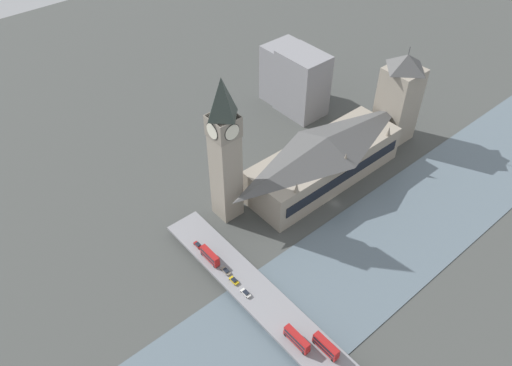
{
  "coord_description": "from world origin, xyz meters",
  "views": [
    {
      "loc": [
        -100.93,
        134.19,
        162.95
      ],
      "look_at": [
        20.76,
        30.52,
        16.47
      ],
      "focal_mm": 35.0,
      "sensor_mm": 36.0,
      "label": 1
    }
  ],
  "objects_px": {
    "double_decker_bus_mid": "(297,339)",
    "car_northbound_tail": "(246,293)",
    "road_bridge": "(282,319)",
    "double_decker_bus_rear": "(326,346)",
    "parliament_hall": "(325,159)",
    "car_northbound_mid": "(226,271)",
    "double_decker_bus_lead": "(210,256)",
    "car_southbound_mid": "(198,245)",
    "car_northbound_lead": "(234,280)",
    "victoria_tower": "(399,98)",
    "clock_tower": "(225,148)"
  },
  "relations": [
    {
      "from": "double_decker_bus_rear",
      "to": "car_southbound_mid",
      "type": "distance_m",
      "value": 66.99
    },
    {
      "from": "parliament_hall",
      "to": "clock_tower",
      "type": "xyz_separation_m",
      "value": [
        12.01,
        49.14,
        24.63
      ]
    },
    {
      "from": "double_decker_bus_lead",
      "to": "double_decker_bus_mid",
      "type": "bearing_deg",
      "value": -178.97
    },
    {
      "from": "road_bridge",
      "to": "car_northbound_lead",
      "type": "relative_size",
      "value": 30.81
    },
    {
      "from": "clock_tower",
      "to": "victoria_tower",
      "type": "bearing_deg",
      "value": -96.71
    },
    {
      "from": "car_northbound_mid",
      "to": "car_northbound_tail",
      "type": "bearing_deg",
      "value": 177.06
    },
    {
      "from": "double_decker_bus_mid",
      "to": "double_decker_bus_lead",
      "type": "bearing_deg",
      "value": 1.03
    },
    {
      "from": "double_decker_bus_mid",
      "to": "car_southbound_mid",
      "type": "xyz_separation_m",
      "value": [
        58.32,
        0.49,
        -2.06
      ]
    },
    {
      "from": "road_bridge",
      "to": "car_northbound_mid",
      "type": "xyz_separation_m",
      "value": [
        29.52,
        2.8,
        1.51
      ]
    },
    {
      "from": "double_decker_bus_mid",
      "to": "car_northbound_tail",
      "type": "distance_m",
      "value": 27.3
    },
    {
      "from": "double_decker_bus_lead",
      "to": "double_decker_bus_rear",
      "type": "distance_m",
      "value": 57.93
    },
    {
      "from": "victoria_tower",
      "to": "clock_tower",
      "type": "bearing_deg",
      "value": 83.29
    },
    {
      "from": "car_northbound_mid",
      "to": "car_northbound_lead",
      "type": "bearing_deg",
      "value": 175.3
    },
    {
      "from": "double_decker_bus_lead",
      "to": "double_decker_bus_rear",
      "type": "bearing_deg",
      "value": -173.45
    },
    {
      "from": "car_southbound_mid",
      "to": "car_northbound_tail",
      "type": "bearing_deg",
      "value": 179.99
    },
    {
      "from": "double_decker_bus_lead",
      "to": "double_decker_bus_mid",
      "type": "distance_m",
      "value": 49.2
    },
    {
      "from": "clock_tower",
      "to": "double_decker_bus_mid",
      "type": "bearing_deg",
      "value": 161.16
    },
    {
      "from": "double_decker_bus_rear",
      "to": "clock_tower",
      "type": "bearing_deg",
      "value": -12.98
    },
    {
      "from": "road_bridge",
      "to": "car_northbound_mid",
      "type": "relative_size",
      "value": 27.93
    },
    {
      "from": "car_northbound_lead",
      "to": "car_southbound_mid",
      "type": "relative_size",
      "value": 1.0
    },
    {
      "from": "victoria_tower",
      "to": "double_decker_bus_rear",
      "type": "bearing_deg",
      "value": 118.74
    },
    {
      "from": "double_decker_bus_lead",
      "to": "double_decker_bus_mid",
      "type": "height_order",
      "value": "double_decker_bus_mid"
    },
    {
      "from": "road_bridge",
      "to": "clock_tower",
      "type": "bearing_deg",
      "value": -19.46
    },
    {
      "from": "double_decker_bus_rear",
      "to": "road_bridge",
      "type": "bearing_deg",
      "value": 8.15
    },
    {
      "from": "road_bridge",
      "to": "double_decker_bus_rear",
      "type": "height_order",
      "value": "double_decker_bus_rear"
    },
    {
      "from": "double_decker_bus_mid",
      "to": "car_southbound_mid",
      "type": "relative_size",
      "value": 2.62
    },
    {
      "from": "double_decker_bus_mid",
      "to": "car_northbound_lead",
      "type": "distance_m",
      "value": 34.71
    },
    {
      "from": "double_decker_bus_rear",
      "to": "car_southbound_mid",
      "type": "relative_size",
      "value": 2.51
    },
    {
      "from": "clock_tower",
      "to": "car_northbound_lead",
      "type": "xyz_separation_m",
      "value": [
        -34.47,
        23.87,
        -32.24
      ]
    },
    {
      "from": "clock_tower",
      "to": "double_decker_bus_lead",
      "type": "height_order",
      "value": "clock_tower"
    },
    {
      "from": "clock_tower",
      "to": "car_southbound_mid",
      "type": "height_order",
      "value": "clock_tower"
    },
    {
      "from": "car_northbound_mid",
      "to": "double_decker_bus_rear",
      "type": "bearing_deg",
      "value": -173.5
    },
    {
      "from": "road_bridge",
      "to": "car_northbound_mid",
      "type": "distance_m",
      "value": 29.69
    },
    {
      "from": "double_decker_bus_rear",
      "to": "car_northbound_lead",
      "type": "relative_size",
      "value": 2.52
    },
    {
      "from": "double_decker_bus_lead",
      "to": "road_bridge",
      "type": "bearing_deg",
      "value": -174.25
    },
    {
      "from": "double_decker_bus_mid",
      "to": "car_northbound_tail",
      "type": "xyz_separation_m",
      "value": [
        27.21,
        0.5,
        -2.08
      ]
    },
    {
      "from": "car_northbound_lead",
      "to": "clock_tower",
      "type": "bearing_deg",
      "value": -34.7
    },
    {
      "from": "clock_tower",
      "to": "double_decker_bus_mid",
      "type": "height_order",
      "value": "clock_tower"
    },
    {
      "from": "road_bridge",
      "to": "double_decker_bus_rear",
      "type": "relative_size",
      "value": 12.24
    },
    {
      "from": "double_decker_bus_lead",
      "to": "victoria_tower",
      "type": "bearing_deg",
      "value": -86.38
    },
    {
      "from": "parliament_hall",
      "to": "road_bridge",
      "type": "relative_size",
      "value": 0.62
    },
    {
      "from": "road_bridge",
      "to": "car_southbound_mid",
      "type": "bearing_deg",
      "value": 4.18
    },
    {
      "from": "car_northbound_mid",
      "to": "double_decker_bus_lead",
      "type": "bearing_deg",
      "value": 6.85
    },
    {
      "from": "clock_tower",
      "to": "road_bridge",
      "type": "bearing_deg",
      "value": 160.54
    },
    {
      "from": "car_northbound_mid",
      "to": "victoria_tower",
      "type": "bearing_deg",
      "value": -82.33
    },
    {
      "from": "parliament_hall",
      "to": "car_northbound_mid",
      "type": "height_order",
      "value": "parliament_hall"
    },
    {
      "from": "car_northbound_mid",
      "to": "double_decker_bus_mid",
      "type": "bearing_deg",
      "value": 179.75
    },
    {
      "from": "double_decker_bus_lead",
      "to": "car_northbound_tail",
      "type": "height_order",
      "value": "double_decker_bus_lead"
    },
    {
      "from": "car_northbound_lead",
      "to": "car_northbound_tail",
      "type": "height_order",
      "value": "car_northbound_tail"
    },
    {
      "from": "car_northbound_mid",
      "to": "parliament_hall",
      "type": "bearing_deg",
      "value": -76.98
    }
  ]
}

